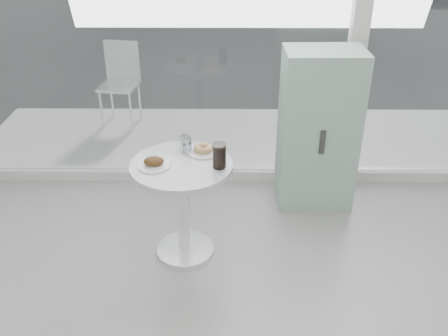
{
  "coord_description": "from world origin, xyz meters",
  "views": [
    {
      "loc": [
        -0.17,
        -1.13,
        2.45
      ],
      "look_at": [
        -0.2,
        1.7,
        0.85
      ],
      "focal_mm": 40.0,
      "sensor_mm": 36.0,
      "label": 1
    }
  ],
  "objects_px": {
    "mint_cabinet": "(318,131)",
    "cola_glass": "(219,156)",
    "plate_donut": "(203,150)",
    "patio_chair": "(121,78)",
    "water_tumbler_a": "(185,143)",
    "plate_fritter": "(154,163)",
    "main_table": "(183,190)",
    "water_tumbler_b": "(187,146)"
  },
  "relations": [
    {
      "from": "mint_cabinet",
      "to": "cola_glass",
      "type": "bearing_deg",
      "value": -137.44
    },
    {
      "from": "plate_donut",
      "to": "patio_chair",
      "type": "bearing_deg",
      "value": 115.57
    },
    {
      "from": "patio_chair",
      "to": "water_tumbler_a",
      "type": "bearing_deg",
      "value": -59.15
    },
    {
      "from": "patio_chair",
      "to": "cola_glass",
      "type": "xyz_separation_m",
      "value": [
        1.16,
        -2.38,
        0.28
      ]
    },
    {
      "from": "plate_fritter",
      "to": "main_table",
      "type": "bearing_deg",
      "value": 11.74
    },
    {
      "from": "water_tumbler_b",
      "to": "patio_chair",
      "type": "bearing_deg",
      "value": 113.01
    },
    {
      "from": "patio_chair",
      "to": "plate_donut",
      "type": "distance_m",
      "value": 2.41
    },
    {
      "from": "plate_donut",
      "to": "water_tumbler_b",
      "type": "bearing_deg",
      "value": 177.66
    },
    {
      "from": "mint_cabinet",
      "to": "water_tumbler_a",
      "type": "height_order",
      "value": "mint_cabinet"
    },
    {
      "from": "mint_cabinet",
      "to": "water_tumbler_a",
      "type": "distance_m",
      "value": 1.19
    },
    {
      "from": "water_tumbler_a",
      "to": "water_tumbler_b",
      "type": "relative_size",
      "value": 0.99
    },
    {
      "from": "main_table",
      "to": "plate_fritter",
      "type": "xyz_separation_m",
      "value": [
        -0.18,
        -0.04,
        0.25
      ]
    },
    {
      "from": "patio_chair",
      "to": "cola_glass",
      "type": "bearing_deg",
      "value": -56.26
    },
    {
      "from": "water_tumbler_a",
      "to": "cola_glass",
      "type": "height_order",
      "value": "cola_glass"
    },
    {
      "from": "plate_fritter",
      "to": "cola_glass",
      "type": "xyz_separation_m",
      "value": [
        0.45,
        -0.01,
        0.06
      ]
    },
    {
      "from": "main_table",
      "to": "mint_cabinet",
      "type": "height_order",
      "value": "mint_cabinet"
    },
    {
      "from": "mint_cabinet",
      "to": "patio_chair",
      "type": "bearing_deg",
      "value": 139.32
    },
    {
      "from": "plate_donut",
      "to": "water_tumbler_b",
      "type": "distance_m",
      "value": 0.12
    },
    {
      "from": "main_table",
      "to": "cola_glass",
      "type": "height_order",
      "value": "cola_glass"
    },
    {
      "from": "plate_fritter",
      "to": "cola_glass",
      "type": "height_order",
      "value": "cola_glass"
    },
    {
      "from": "plate_fritter",
      "to": "water_tumbler_a",
      "type": "distance_m",
      "value": 0.32
    },
    {
      "from": "main_table",
      "to": "plate_fritter",
      "type": "bearing_deg",
      "value": -168.26
    },
    {
      "from": "water_tumbler_b",
      "to": "plate_donut",
      "type": "bearing_deg",
      "value": -2.34
    },
    {
      "from": "main_table",
      "to": "cola_glass",
      "type": "relative_size",
      "value": 4.33
    },
    {
      "from": "plate_fritter",
      "to": "water_tumbler_b",
      "type": "height_order",
      "value": "water_tumbler_b"
    },
    {
      "from": "patio_chair",
      "to": "water_tumbler_b",
      "type": "height_order",
      "value": "patio_chair"
    },
    {
      "from": "plate_fritter",
      "to": "water_tumbler_b",
      "type": "relative_size",
      "value": 2.07
    },
    {
      "from": "main_table",
      "to": "water_tumbler_a",
      "type": "xyz_separation_m",
      "value": [
        0.01,
        0.22,
        0.27
      ]
    },
    {
      "from": "mint_cabinet",
      "to": "plate_fritter",
      "type": "distance_m",
      "value": 1.48
    },
    {
      "from": "plate_donut",
      "to": "water_tumbler_b",
      "type": "height_order",
      "value": "water_tumbler_b"
    },
    {
      "from": "patio_chair",
      "to": "plate_donut",
      "type": "xyz_separation_m",
      "value": [
        1.03,
        -2.16,
        0.22
      ]
    },
    {
      "from": "cola_glass",
      "to": "plate_fritter",
      "type": "bearing_deg",
      "value": 178.8
    },
    {
      "from": "plate_fritter",
      "to": "water_tumbler_b",
      "type": "xyz_separation_m",
      "value": [
        0.21,
        0.21,
        0.02
      ]
    },
    {
      "from": "main_table",
      "to": "patio_chair",
      "type": "height_order",
      "value": "patio_chair"
    },
    {
      "from": "water_tumbler_a",
      "to": "patio_chair",
      "type": "bearing_deg",
      "value": 113.0
    },
    {
      "from": "patio_chair",
      "to": "plate_fritter",
      "type": "distance_m",
      "value": 2.48
    },
    {
      "from": "water_tumbler_b",
      "to": "cola_glass",
      "type": "xyz_separation_m",
      "value": [
        0.24,
        -0.22,
        0.04
      ]
    },
    {
      "from": "plate_donut",
      "to": "cola_glass",
      "type": "distance_m",
      "value": 0.26
    },
    {
      "from": "water_tumbler_b",
      "to": "main_table",
      "type": "bearing_deg",
      "value": -98.95
    },
    {
      "from": "patio_chair",
      "to": "plate_fritter",
      "type": "relative_size",
      "value": 4.04
    },
    {
      "from": "main_table",
      "to": "water_tumbler_a",
      "type": "distance_m",
      "value": 0.35
    },
    {
      "from": "water_tumbler_a",
      "to": "cola_glass",
      "type": "bearing_deg",
      "value": -45.89
    }
  ]
}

